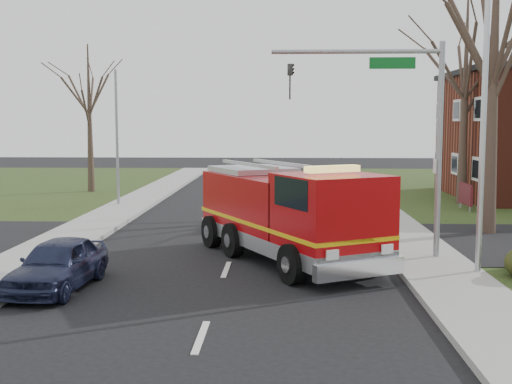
{
  "coord_description": "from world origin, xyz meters",
  "views": [
    {
      "loc": [
        1.62,
        -18.56,
        4.36
      ],
      "look_at": [
        0.76,
        2.96,
        2.0
      ],
      "focal_mm": 45.0,
      "sensor_mm": 36.0,
      "label": 1
    }
  ],
  "objects": [
    {
      "name": "ground",
      "position": [
        0.0,
        0.0,
        0.0
      ],
      "size": [
        120.0,
        120.0,
        0.0
      ],
      "primitive_type": "plane",
      "color": "black",
      "rests_on": "ground"
    },
    {
      "name": "health_center_sign",
      "position": [
        10.5,
        12.5,
        0.88
      ],
      "size": [
        0.12,
        2.0,
        1.4
      ],
      "color": "#531319",
      "rests_on": "ground"
    },
    {
      "name": "parked_car_maroon",
      "position": [
        -4.2,
        -2.37,
        0.67
      ],
      "size": [
        1.91,
        4.07,
        1.35
      ],
      "primitive_type": "imported",
      "rotation": [
        0.0,
        0.0,
        -0.08
      ],
      "color": "#1A1F3B",
      "rests_on": "ground"
    },
    {
      "name": "utility_pole_far",
      "position": [
        -6.8,
        14.0,
        3.5
      ],
      "size": [
        0.14,
        0.14,
        7.0
      ],
      "primitive_type": "cylinder",
      "color": "gray",
      "rests_on": "ground"
    },
    {
      "name": "bare_tree_far",
      "position": [
        11.0,
        15.0,
        6.49
      ],
      "size": [
        5.25,
        5.25,
        10.5
      ],
      "color": "#33251E",
      "rests_on": "ground"
    },
    {
      "name": "fire_engine",
      "position": [
        1.85,
        1.26,
        1.43
      ],
      "size": [
        6.05,
        8.18,
        3.16
      ],
      "rotation": [
        0.0,
        0.0,
        0.49
      ],
      "color": "#9D070B",
      "rests_on": "ground"
    },
    {
      "name": "streetlight_pole",
      "position": [
        7.14,
        -0.5,
        4.55
      ],
      "size": [
        1.48,
        0.16,
        8.4
      ],
      "color": "#B7BABF",
      "rests_on": "ground"
    },
    {
      "name": "bare_tree_near",
      "position": [
        9.5,
        6.0,
        7.41
      ],
      "size": [
        6.0,
        6.0,
        12.0
      ],
      "color": "#33251E",
      "rests_on": "ground"
    },
    {
      "name": "sidewalk_left",
      "position": [
        -6.2,
        0.0,
        0.07
      ],
      "size": [
        2.4,
        80.0,
        0.15
      ],
      "primitive_type": "cube",
      "color": "#9C9C96",
      "rests_on": "ground"
    },
    {
      "name": "bare_tree_left",
      "position": [
        -10.0,
        20.0,
        5.56
      ],
      "size": [
        4.5,
        4.5,
        9.0
      ],
      "color": "#33251E",
      "rests_on": "ground"
    },
    {
      "name": "sidewalk_right",
      "position": [
        6.2,
        0.0,
        0.07
      ],
      "size": [
        2.4,
        80.0,
        0.15
      ],
      "primitive_type": "cube",
      "color": "#9C9C96",
      "rests_on": "ground"
    },
    {
      "name": "traffic_signal_mast",
      "position": [
        5.21,
        1.5,
        4.71
      ],
      "size": [
        5.29,
        0.18,
        6.8
      ],
      "color": "gray",
      "rests_on": "ground"
    }
  ]
}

